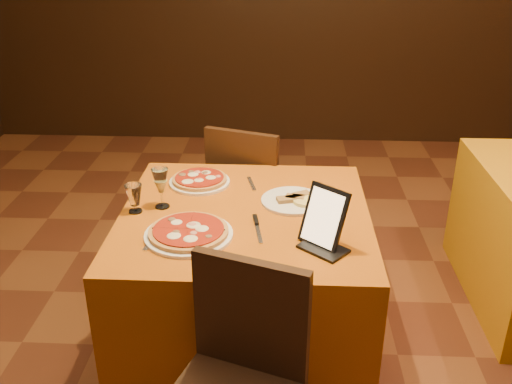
{
  "coord_description": "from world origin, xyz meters",
  "views": [
    {
      "loc": [
        -0.21,
        -1.77,
        1.91
      ],
      "look_at": [
        -0.32,
        0.45,
        0.86
      ],
      "focal_mm": 40.0,
      "sensor_mm": 36.0,
      "label": 1
    }
  ],
  "objects_px": {
    "pizza_far": "(200,181)",
    "tablet": "(324,217)",
    "main_table": "(246,283)",
    "chair_main_far": "(254,195)",
    "pizza_near": "(189,233)",
    "wine_glass": "(161,188)",
    "water_glass": "(134,199)"
  },
  "relations": [
    {
      "from": "main_table",
      "to": "tablet",
      "type": "bearing_deg",
      "value": -38.08
    },
    {
      "from": "water_glass",
      "to": "pizza_near",
      "type": "bearing_deg",
      "value": -37.2
    },
    {
      "from": "main_table",
      "to": "tablet",
      "type": "height_order",
      "value": "tablet"
    },
    {
      "from": "main_table",
      "to": "chair_main_far",
      "type": "relative_size",
      "value": 1.21
    },
    {
      "from": "main_table",
      "to": "pizza_far",
      "type": "relative_size",
      "value": 3.69
    },
    {
      "from": "chair_main_far",
      "to": "wine_glass",
      "type": "distance_m",
      "value": 0.94
    },
    {
      "from": "chair_main_far",
      "to": "main_table",
      "type": "bearing_deg",
      "value": 109.07
    },
    {
      "from": "pizza_far",
      "to": "main_table",
      "type": "bearing_deg",
      "value": -50.76
    },
    {
      "from": "main_table",
      "to": "chair_main_far",
      "type": "xyz_separation_m",
      "value": [
        0.0,
        0.8,
        0.08
      ]
    },
    {
      "from": "chair_main_far",
      "to": "water_glass",
      "type": "bearing_deg",
      "value": 78.46
    },
    {
      "from": "tablet",
      "to": "pizza_far",
      "type": "bearing_deg",
      "value": 176.32
    },
    {
      "from": "pizza_far",
      "to": "wine_glass",
      "type": "relative_size",
      "value": 1.57
    },
    {
      "from": "tablet",
      "to": "pizza_near",
      "type": "bearing_deg",
      "value": -142.93
    },
    {
      "from": "pizza_far",
      "to": "tablet",
      "type": "height_order",
      "value": "tablet"
    },
    {
      "from": "chair_main_far",
      "to": "pizza_far",
      "type": "height_order",
      "value": "chair_main_far"
    },
    {
      "from": "main_table",
      "to": "pizza_far",
      "type": "distance_m",
      "value": 0.55
    },
    {
      "from": "chair_main_far",
      "to": "pizza_far",
      "type": "xyz_separation_m",
      "value": [
        -0.24,
        -0.5,
        0.31
      ]
    },
    {
      "from": "tablet",
      "to": "main_table",
      "type": "bearing_deg",
      "value": -177.59
    },
    {
      "from": "tablet",
      "to": "chair_main_far",
      "type": "bearing_deg",
      "value": 147.7
    },
    {
      "from": "main_table",
      "to": "pizza_near",
      "type": "xyz_separation_m",
      "value": [
        -0.22,
        -0.22,
        0.39
      ]
    },
    {
      "from": "chair_main_far",
      "to": "tablet",
      "type": "height_order",
      "value": "tablet"
    },
    {
      "from": "chair_main_far",
      "to": "pizza_near",
      "type": "height_order",
      "value": "chair_main_far"
    },
    {
      "from": "pizza_far",
      "to": "wine_glass",
      "type": "xyz_separation_m",
      "value": [
        -0.13,
        -0.26,
        0.08
      ]
    },
    {
      "from": "pizza_far",
      "to": "wine_glass",
      "type": "distance_m",
      "value": 0.31
    },
    {
      "from": "chair_main_far",
      "to": "tablet",
      "type": "distance_m",
      "value": 1.18
    },
    {
      "from": "pizza_far",
      "to": "water_glass",
      "type": "relative_size",
      "value": 2.3
    },
    {
      "from": "tablet",
      "to": "wine_glass",
      "type": "bearing_deg",
      "value": -161.93
    },
    {
      "from": "main_table",
      "to": "pizza_far",
      "type": "bearing_deg",
      "value": 129.24
    },
    {
      "from": "main_table",
      "to": "wine_glass",
      "type": "bearing_deg",
      "value": 174.91
    },
    {
      "from": "main_table",
      "to": "wine_glass",
      "type": "relative_size",
      "value": 5.79
    },
    {
      "from": "wine_glass",
      "to": "tablet",
      "type": "distance_m",
      "value": 0.76
    },
    {
      "from": "chair_main_far",
      "to": "pizza_far",
      "type": "relative_size",
      "value": 3.05
    }
  ]
}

